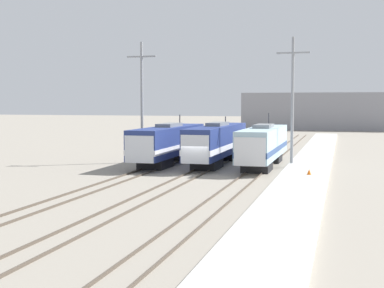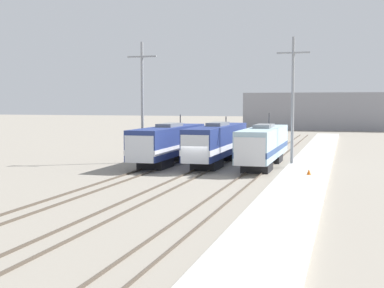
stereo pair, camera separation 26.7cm
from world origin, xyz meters
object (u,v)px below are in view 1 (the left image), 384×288
at_px(locomotive_far_right, 263,145).
at_px(catenary_tower_left, 142,99).
at_px(traffic_cone, 309,172).
at_px(locomotive_center, 216,143).
at_px(catenary_tower_right, 292,99).
at_px(locomotive_far_left, 168,143).

height_order(locomotive_far_right, catenary_tower_left, catenary_tower_left).
distance_m(locomotive_far_right, traffic_cone, 9.19).
height_order(locomotive_center, catenary_tower_right, catenary_tower_right).
distance_m(locomotive_far_left, catenary_tower_right, 13.42).
distance_m(locomotive_center, catenary_tower_left, 9.07).
distance_m(locomotive_far_right, catenary_tower_right, 5.31).
xyz_separation_m(locomotive_far_left, locomotive_far_right, (9.87, -0.20, 0.00)).
distance_m(locomotive_far_left, traffic_cone, 16.80).
bearing_deg(locomotive_far_left, locomotive_center, 11.06).
relative_size(locomotive_far_left, traffic_cone, 37.27).
bearing_deg(locomotive_far_right, catenary_tower_right, 9.21).
relative_size(catenary_tower_left, traffic_cone, 27.38).
height_order(catenary_tower_right, traffic_cone, catenary_tower_right).
xyz_separation_m(locomotive_center, locomotive_far_right, (4.93, -1.16, -0.05)).
distance_m(locomotive_center, traffic_cone, 13.29).
xyz_separation_m(locomotive_center, catenary_tower_right, (7.71, -0.71, 4.45)).
relative_size(locomotive_far_left, locomotive_far_right, 1.05).
height_order(locomotive_far_left, locomotive_center, locomotive_far_left).
xyz_separation_m(locomotive_far_left, catenary_tower_right, (12.64, 0.25, 4.50)).
bearing_deg(locomotive_far_right, traffic_cone, -56.97).
relative_size(locomotive_far_left, locomotive_center, 0.97).
distance_m(locomotive_far_left, catenary_tower_left, 5.39).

